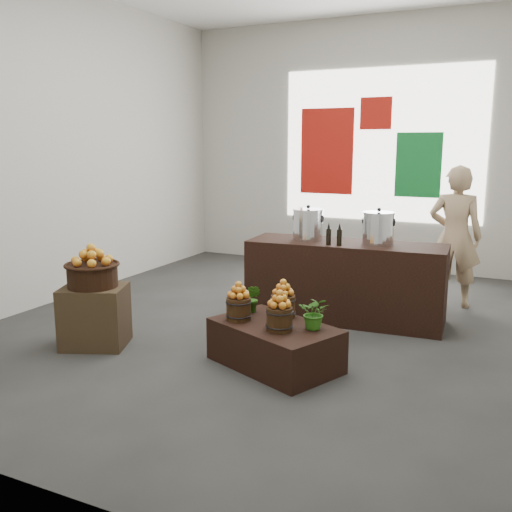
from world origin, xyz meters
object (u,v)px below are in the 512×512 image
at_px(wicker_basket, 93,276).
at_px(shopper, 455,237).
at_px(crate, 95,316).
at_px(stock_pot_center, 378,229).
at_px(counter, 345,281).
at_px(display_table, 275,345).
at_px(stock_pot_left, 308,225).

height_order(wicker_basket, shopper, shopper).
height_order(crate, wicker_basket, wicker_basket).
height_order(stock_pot_center, shopper, shopper).
xyz_separation_m(counter, stock_pot_center, (0.36, 0.02, 0.63)).
height_order(display_table, shopper, shopper).
bearing_deg(stock_pot_center, shopper, 58.63).
bearing_deg(shopper, wicker_basket, 43.55).
bearing_deg(display_table, stock_pot_center, 95.87).
relative_size(display_table, stock_pot_center, 3.34).
distance_m(stock_pot_left, shopper, 1.94).
bearing_deg(wicker_basket, crate, 0.00).
bearing_deg(crate, shopper, 45.24).
height_order(crate, stock_pot_center, stock_pot_center).
height_order(counter, stock_pot_left, stock_pot_left).
relative_size(counter, stock_pot_center, 6.47).
distance_m(display_table, stock_pot_center, 1.97).
relative_size(wicker_basket, stock_pot_center, 1.43).
bearing_deg(counter, display_table, -99.60).
bearing_deg(stock_pot_center, counter, -176.09).
distance_m(wicker_basket, display_table, 1.96).
xyz_separation_m(wicker_basket, display_table, (1.87, 0.29, -0.53)).
relative_size(display_table, stock_pot_left, 3.34).
relative_size(crate, wicker_basket, 1.25).
distance_m(crate, stock_pot_left, 2.60).
height_order(wicker_basket, counter, counter).
bearing_deg(stock_pot_left, crate, -129.48).
height_order(wicker_basket, stock_pot_left, stock_pot_left).
relative_size(wicker_basket, stock_pot_left, 1.43).
relative_size(crate, counter, 0.28).
relative_size(stock_pot_center, shopper, 0.20).
bearing_deg(counter, stock_pot_left, 180.00).
distance_m(crate, stock_pot_center, 3.19).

